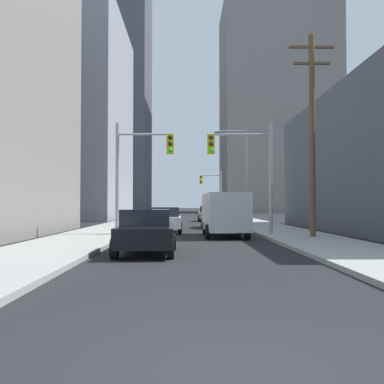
{
  "coord_description": "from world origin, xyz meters",
  "views": [
    {
      "loc": [
        -0.44,
        -4.46,
        1.68
      ],
      "look_at": [
        0.0,
        26.85,
        2.57
      ],
      "focal_mm": 41.29,
      "sensor_mm": 36.0,
      "label": 1
    }
  ],
  "objects": [
    {
      "name": "ground_plane",
      "position": [
        0.0,
        0.0,
        0.0
      ],
      "size": [
        400.0,
        400.0,
        0.0
      ],
      "primitive_type": "plane",
      "color": "black"
    },
    {
      "name": "sedan_beige",
      "position": [
        1.77,
        39.61,
        0.77
      ],
      "size": [
        1.95,
        4.21,
        1.52
      ],
      "color": "#C6B793",
      "rests_on": "ground"
    },
    {
      "name": "street_lamp_right",
      "position": [
        3.76,
        29.03,
        4.55
      ],
      "size": [
        2.52,
        0.32,
        7.5
      ],
      "color": "gray",
      "rests_on": "ground"
    },
    {
      "name": "utility_pole_right",
      "position": [
        5.66,
        16.62,
        5.23
      ],
      "size": [
        2.2,
        0.28,
        9.92
      ],
      "color": "brown",
      "rests_on": "ground"
    },
    {
      "name": "sidewalk_right",
      "position": [
        5.29,
        50.0,
        0.07
      ],
      "size": [
        3.66,
        160.0,
        0.15
      ],
      "primitive_type": "cube",
      "color": "#9E9E99",
      "rests_on": "ground"
    },
    {
      "name": "traffic_signal_near_right",
      "position": [
        2.61,
        18.78,
        4.03
      ],
      "size": [
        3.45,
        0.44,
        6.0
      ],
      "color": "gray",
      "rests_on": "ground"
    },
    {
      "name": "building_left_far_tower",
      "position": [
        -17.43,
        90.57,
        29.37
      ],
      "size": [
        17.84,
        19.07,
        58.74
      ],
      "primitive_type": "cube",
      "color": "#4C515B",
      "rests_on": "ground"
    },
    {
      "name": "sidewalk_left",
      "position": [
        -5.29,
        50.0,
        0.07
      ],
      "size": [
        3.66,
        160.0,
        0.15
      ],
      "primitive_type": "cube",
      "color": "#9E9E99",
      "rests_on": "ground"
    },
    {
      "name": "traffic_signal_far_right",
      "position": [
        2.89,
        51.95,
        4.0
      ],
      "size": [
        2.84,
        0.44,
        6.0
      ],
      "color": "gray",
      "rests_on": "ground"
    },
    {
      "name": "building_right_far_highrise",
      "position": [
        19.63,
        92.16,
        22.88
      ],
      "size": [
        23.8,
        20.38,
        45.76
      ],
      "primitive_type": "cube",
      "color": "gray",
      "rests_on": "ground"
    },
    {
      "name": "building_left_mid_office",
      "position": [
        -19.42,
        48.34,
        11.91
      ],
      "size": [
        22.83,
        20.32,
        23.82
      ],
      "primitive_type": "cube",
      "color": "#93939E",
      "rests_on": "ground"
    },
    {
      "name": "sedan_black",
      "position": [
        -1.78,
        10.53,
        0.77
      ],
      "size": [
        1.95,
        4.25,
        1.52
      ],
      "color": "black",
      "rests_on": "ground"
    },
    {
      "name": "sedan_maroon",
      "position": [
        1.67,
        27.18,
        0.77
      ],
      "size": [
        1.95,
        4.24,
        1.52
      ],
      "color": "maroon",
      "rests_on": "ground"
    },
    {
      "name": "traffic_signal_near_left",
      "position": [
        -2.78,
        18.78,
        4.01
      ],
      "size": [
        3.07,
        0.44,
        6.0
      ],
      "color": "gray",
      "rests_on": "ground"
    },
    {
      "name": "cargo_van_silver",
      "position": [
        1.58,
        18.51,
        1.29
      ],
      "size": [
        2.18,
        5.28,
        2.26
      ],
      "color": "#B7BABF",
      "rests_on": "ground"
    },
    {
      "name": "sedan_white",
      "position": [
        -1.65,
        21.75,
        0.77
      ],
      "size": [
        1.95,
        4.25,
        1.52
      ],
      "color": "white",
      "rests_on": "ground"
    }
  ]
}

